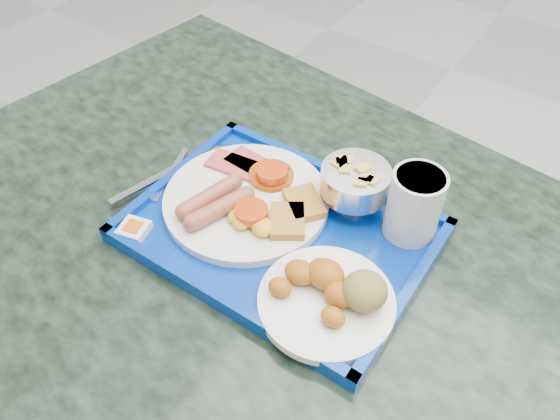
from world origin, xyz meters
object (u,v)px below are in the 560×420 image
at_px(juice_cup, 415,203).
at_px(bread_plate, 332,294).
at_px(tray, 280,232).
at_px(table, 278,321).
at_px(main_plate, 249,200).
at_px(fruit_bowl, 355,182).

bearing_deg(juice_cup, bread_plate, -98.88).
bearing_deg(juice_cup, tray, -145.68).
bearing_deg(table, tray, 113.21).
bearing_deg(main_plate, juice_cup, 22.67).
height_order(main_plate, juice_cup, juice_cup).
xyz_separation_m(table, juice_cup, (0.14, 0.12, 0.26)).
bearing_deg(main_plate, bread_plate, -22.57).
bearing_deg(fruit_bowl, juice_cup, -0.06).
bearing_deg(juice_cup, main_plate, -157.33).
bearing_deg(bread_plate, main_plate, 157.43).
height_order(table, bread_plate, bread_plate).
bearing_deg(bread_plate, fruit_bowl, 111.07).
height_order(tray, main_plate, main_plate).
bearing_deg(tray, table, -66.79).
bearing_deg(bread_plate, tray, 152.15).
height_order(bread_plate, juice_cup, juice_cup).
xyz_separation_m(main_plate, juice_cup, (0.22, 0.09, 0.04)).
relative_size(table, juice_cup, 12.65).
bearing_deg(tray, juice_cup, 34.32).
height_order(bread_plate, fruit_bowl, fruit_bowl).
bearing_deg(tray, bread_plate, -27.85).
height_order(main_plate, bread_plate, bread_plate).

